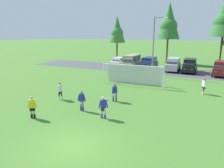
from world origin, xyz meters
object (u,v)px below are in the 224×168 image
at_px(player_striker_near, 103,108).
at_px(player_winger_left, 60,91).
at_px(player_winger_right, 82,101).
at_px(player_defender_far, 204,86).
at_px(parked_car_slot_center, 173,64).
at_px(soccer_goal, 134,74).
at_px(player_midfield_center, 115,93).
at_px(parked_car_slot_far_left, 118,62).
at_px(parked_car_slot_center_left, 149,63).
at_px(parked_car_slot_right, 221,68).
at_px(parked_car_slot_center_right, 190,65).
at_px(parked_car_slot_left, 132,62).
at_px(referee, 32,107).
at_px(soccer_ball, 106,99).
at_px(street_lamp, 154,46).

relative_size(player_striker_near, player_winger_left, 1.00).
bearing_deg(player_winger_right, player_defender_far, 47.80).
xyz_separation_m(player_defender_far, parked_car_slot_center, (-5.16, 12.26, 0.29)).
xyz_separation_m(soccer_goal, parked_car_slot_center, (2.64, 11.51, -0.18)).
relative_size(player_midfield_center, player_defender_far, 1.00).
bearing_deg(parked_car_slot_far_left, parked_car_slot_center_left, -10.13).
xyz_separation_m(player_midfield_center, parked_car_slot_center_left, (-1.99, 17.62, 0.29)).
xyz_separation_m(soccer_goal, parked_car_slot_right, (9.59, 10.62, -0.18)).
bearing_deg(player_striker_near, parked_car_slot_center_right, 80.75).
height_order(soccer_goal, parked_car_slot_center_left, soccer_goal).
height_order(player_defender_far, parked_car_slot_left, parked_car_slot_left).
bearing_deg(parked_car_slot_center_left, player_striker_near, -82.26).
xyz_separation_m(referee, parked_car_slot_center, (5.61, 24.34, 0.29)).
height_order(player_striker_near, player_winger_right, same).
distance_m(referee, parked_car_slot_center_left, 23.72).
height_order(soccer_goal, parked_car_slot_center_right, soccer_goal).
xyz_separation_m(player_winger_right, parked_car_slot_far_left, (-6.91, 21.98, 0.05)).
bearing_deg(player_winger_right, player_midfield_center, 67.67).
bearing_deg(soccer_ball, player_defender_far, 37.86).
bearing_deg(player_winger_right, soccer_ball, 80.93).
bearing_deg(parked_car_slot_left, parked_car_slot_center, 13.02).
distance_m(soccer_ball, street_lamp, 13.56).
relative_size(parked_car_slot_center_right, parked_car_slot_right, 0.99).
xyz_separation_m(soccer_ball, parked_car_slot_center_right, (5.34, 18.36, 1.00)).
height_order(soccer_ball, parked_car_slot_center_left, parked_car_slot_center_left).
distance_m(player_striker_near, street_lamp, 16.92).
bearing_deg(player_winger_right, parked_car_slot_center_left, 91.82).
distance_m(soccer_ball, referee, 6.61).
bearing_deg(player_winger_left, referee, -75.81).
xyz_separation_m(parked_car_slot_left, parked_car_slot_right, (13.70, 0.68, -0.23)).
bearing_deg(player_striker_near, parked_car_slot_right, 69.44).
distance_m(soccer_ball, player_striker_near, 4.13).
bearing_deg(player_defender_far, parked_car_slot_center, 112.82).
xyz_separation_m(parked_car_slot_center_left, parked_car_slot_right, (10.87, -0.20, 0.00)).
bearing_deg(player_striker_near, soccer_ball, 115.42).
distance_m(player_midfield_center, parked_car_slot_center, 18.41).
relative_size(player_winger_left, parked_car_slot_left, 0.34).
height_order(parked_car_slot_left, parked_car_slot_center_left, parked_car_slot_left).
relative_size(parked_car_slot_far_left, parked_car_slot_right, 0.90).
height_order(soccer_ball, street_lamp, street_lamp).
distance_m(player_defender_far, player_winger_left, 14.20).
bearing_deg(parked_car_slot_right, referee, -118.15).
relative_size(parked_car_slot_far_left, parked_car_slot_center, 0.92).
bearing_deg(parked_car_slot_left, street_lamp, -39.17).
xyz_separation_m(parked_car_slot_center_right, street_lamp, (-4.44, -5.49, 3.15)).
distance_m(player_winger_right, parked_car_slot_left, 20.30).
bearing_deg(soccer_goal, parked_car_slot_far_left, 122.24).
bearing_deg(referee, parked_car_slot_center_right, 71.38).
xyz_separation_m(soccer_ball, parked_car_slot_far_left, (-7.41, 18.85, 0.77)).
relative_size(player_defender_far, parked_car_slot_center_right, 0.35).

